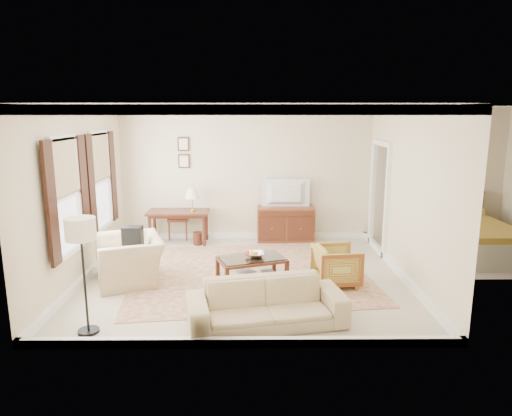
{
  "coord_description": "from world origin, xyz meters",
  "views": [
    {
      "loc": [
        0.14,
        -7.55,
        2.8
      ],
      "look_at": [
        0.2,
        0.3,
        1.15
      ],
      "focal_mm": 32.0,
      "sensor_mm": 36.0,
      "label": 1
    }
  ],
  "objects_px": {
    "tv": "(286,184)",
    "club_armchair": "(129,252)",
    "writing_desk": "(178,216)",
    "striped_armchair": "(337,264)",
    "sideboard": "(285,224)",
    "coffee_table": "(252,264)",
    "sofa": "(267,296)"
  },
  "relations": [
    {
      "from": "sideboard",
      "to": "sofa",
      "type": "height_order",
      "value": "sofa"
    },
    {
      "from": "coffee_table",
      "to": "sofa",
      "type": "xyz_separation_m",
      "value": [
        0.2,
        -1.51,
        0.06
      ]
    },
    {
      "from": "sideboard",
      "to": "sofa",
      "type": "distance_m",
      "value": 4.14
    },
    {
      "from": "sideboard",
      "to": "coffee_table",
      "type": "distance_m",
      "value": 2.7
    },
    {
      "from": "club_armchair",
      "to": "sofa",
      "type": "distance_m",
      "value": 2.78
    },
    {
      "from": "coffee_table",
      "to": "writing_desk",
      "type": "bearing_deg",
      "value": 123.18
    },
    {
      "from": "sideboard",
      "to": "sofa",
      "type": "xyz_separation_m",
      "value": [
        -0.54,
        -4.1,
        0.02
      ]
    },
    {
      "from": "writing_desk",
      "to": "sofa",
      "type": "distance_m",
      "value": 4.34
    },
    {
      "from": "tv",
      "to": "club_armchair",
      "type": "relative_size",
      "value": 0.85
    },
    {
      "from": "tv",
      "to": "sofa",
      "type": "height_order",
      "value": "tv"
    },
    {
      "from": "coffee_table",
      "to": "sofa",
      "type": "bearing_deg",
      "value": -82.47
    },
    {
      "from": "tv",
      "to": "sofa",
      "type": "bearing_deg",
      "value": 82.43
    },
    {
      "from": "tv",
      "to": "striped_armchair",
      "type": "bearing_deg",
      "value": 103.99
    },
    {
      "from": "writing_desk",
      "to": "club_armchair",
      "type": "xyz_separation_m",
      "value": [
        -0.45,
        -2.31,
        -0.09
      ]
    },
    {
      "from": "sofa",
      "to": "writing_desk",
      "type": "bearing_deg",
      "value": 103.11
    },
    {
      "from": "club_armchair",
      "to": "striped_armchair",
      "type": "bearing_deg",
      "value": 66.43
    },
    {
      "from": "coffee_table",
      "to": "club_armchair",
      "type": "height_order",
      "value": "club_armchair"
    },
    {
      "from": "sideboard",
      "to": "sofa",
      "type": "bearing_deg",
      "value": -97.53
    },
    {
      "from": "sideboard",
      "to": "coffee_table",
      "type": "height_order",
      "value": "sideboard"
    },
    {
      "from": "club_armchair",
      "to": "sideboard",
      "type": "bearing_deg",
      "value": 110.86
    },
    {
      "from": "sofa",
      "to": "striped_armchair",
      "type": "bearing_deg",
      "value": 39.28
    },
    {
      "from": "writing_desk",
      "to": "striped_armchair",
      "type": "distance_m",
      "value": 3.89
    },
    {
      "from": "striped_armchair",
      "to": "club_armchair",
      "type": "height_order",
      "value": "club_armchair"
    },
    {
      "from": "writing_desk",
      "to": "striped_armchair",
      "type": "relative_size",
      "value": 1.81
    },
    {
      "from": "striped_armchair",
      "to": "writing_desk",
      "type": "bearing_deg",
      "value": 43.19
    },
    {
      "from": "sideboard",
      "to": "writing_desk",
      "type": "bearing_deg",
      "value": -176.13
    },
    {
      "from": "club_armchair",
      "to": "tv",
      "type": "bearing_deg",
      "value": 110.63
    },
    {
      "from": "writing_desk",
      "to": "tv",
      "type": "distance_m",
      "value": 2.43
    },
    {
      "from": "sideboard",
      "to": "tv",
      "type": "distance_m",
      "value": 0.88
    },
    {
      "from": "sideboard",
      "to": "tv",
      "type": "xyz_separation_m",
      "value": [
        0.0,
        -0.02,
        0.88
      ]
    },
    {
      "from": "tv",
      "to": "sofa",
      "type": "distance_m",
      "value": 4.21
    },
    {
      "from": "writing_desk",
      "to": "striped_armchair",
      "type": "height_order",
      "value": "striped_armchair"
    }
  ]
}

